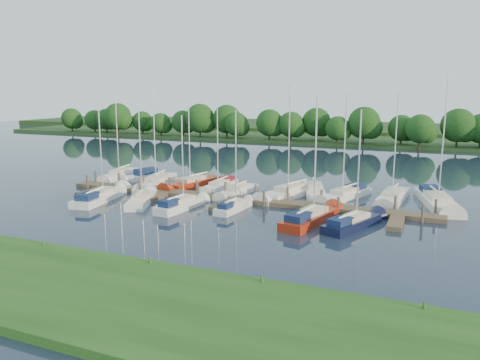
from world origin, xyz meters
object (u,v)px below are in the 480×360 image
at_px(sailboat_n_5, 237,192).
at_px(sailboat_s_2, 181,206).
at_px(dock, 233,200).
at_px(motorboat, 144,177).
at_px(sailboat_n_0, 120,176).

height_order(sailboat_n_5, sailboat_s_2, sailboat_n_5).
bearing_deg(dock, motorboat, 155.81).
relative_size(dock, sailboat_n_0, 3.72).
distance_m(sailboat_n_0, sailboat_n_5, 18.06).
xyz_separation_m(dock, sailboat_s_2, (-3.36, -4.60, 0.14)).
relative_size(motorboat, sailboat_s_2, 0.63).
bearing_deg(sailboat_n_5, sailboat_n_0, -5.31).
distance_m(motorboat, sailboat_n_5, 14.83).
xyz_separation_m(dock, motorboat, (-15.37, 6.90, 0.16)).
bearing_deg(motorboat, sailboat_s_2, 160.14).
xyz_separation_m(sailboat_n_0, motorboat, (3.39, 0.48, 0.07)).
distance_m(dock, sailboat_s_2, 5.69).
distance_m(sailboat_n_0, sailboat_s_2, 18.94).
height_order(motorboat, sailboat_n_5, sailboat_n_5).
distance_m(sailboat_n_0, motorboat, 3.43).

